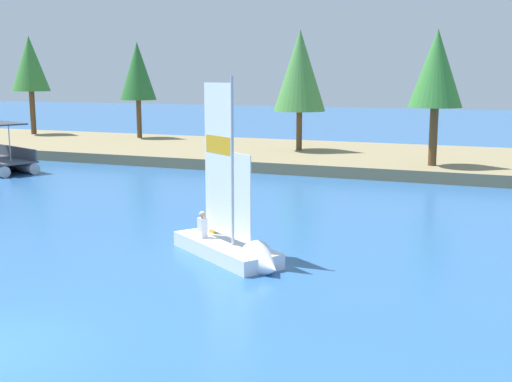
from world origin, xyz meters
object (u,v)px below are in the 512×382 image
object	(u,v)px
shoreline_tree_midleft	(138,72)
shoreline_tree_centre	(300,71)
shoreline_tree_left	(30,64)
sailboat	(238,248)
shoreline_tree_midright	(436,69)

from	to	relation	value
shoreline_tree_midleft	shoreline_tree_centre	size ratio (longest dim) A/B	0.96
shoreline_tree_left	sailboat	world-z (taller)	shoreline_tree_left
shoreline_tree_centre	shoreline_tree_midright	size ratio (longest dim) A/B	1.07
shoreline_tree_left	shoreline_tree_midright	size ratio (longest dim) A/B	1.11
shoreline_tree_midleft	shoreline_tree_midright	bearing A→B (deg)	-18.58
shoreline_tree_midleft	sailboat	distance (m)	32.68
shoreline_tree_centre	shoreline_tree_midright	bearing A→B (deg)	-25.40
shoreline_tree_left	shoreline_tree_midright	world-z (taller)	shoreline_tree_left
shoreline_tree_left	shoreline_tree_midleft	distance (m)	9.62
shoreline_tree_left	shoreline_tree_midright	distance (m)	32.87
shoreline_tree_left	shoreline_tree_midleft	size ratio (longest dim) A/B	1.09
shoreline_tree_midright	shoreline_tree_midleft	bearing A→B (deg)	161.42
shoreline_tree_midleft	sailboat	bearing A→B (deg)	-52.91
shoreline_tree_midleft	shoreline_tree_midright	world-z (taller)	shoreline_tree_midleft
shoreline_tree_midleft	shoreline_tree_centre	distance (m)	14.28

